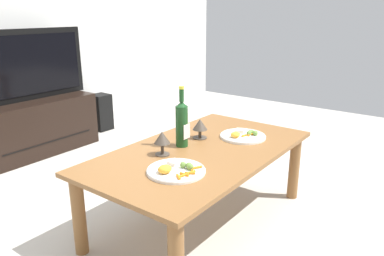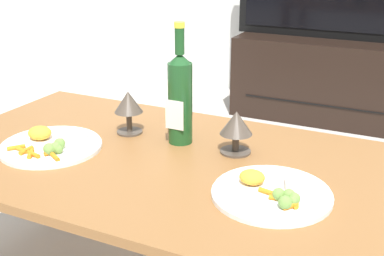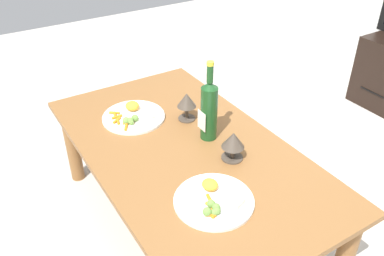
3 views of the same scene
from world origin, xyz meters
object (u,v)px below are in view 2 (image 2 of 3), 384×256
(wine_bottle, at_px, (180,96))
(dinner_plate_right, at_px, (272,192))
(tv_stand, at_px, (326,78))
(goblet_right, at_px, (236,125))
(dinner_plate_left, at_px, (51,145))
(dining_table, at_px, (166,180))
(goblet_left, at_px, (128,104))

(wine_bottle, height_order, dinner_plate_right, wine_bottle)
(tv_stand, relative_size, wine_bottle, 2.94)
(tv_stand, xyz_separation_m, goblet_right, (0.09, -1.78, 0.31))
(dinner_plate_left, height_order, dinner_plate_right, dinner_plate_left)
(dinner_plate_left, xyz_separation_m, dinner_plate_right, (0.67, 0.00, -0.00))
(dining_table, xyz_separation_m, tv_stand, (0.06, 1.90, -0.16))
(dinner_plate_left, bearing_deg, goblet_right, 22.96)
(goblet_left, distance_m, goblet_right, 0.36)
(wine_bottle, height_order, dinner_plate_left, wine_bottle)
(tv_stand, bearing_deg, dining_table, -91.96)
(dinner_plate_left, relative_size, dinner_plate_right, 1.02)
(dining_table, height_order, dinner_plate_right, dinner_plate_right)
(tv_stand, xyz_separation_m, goblet_left, (-0.26, -1.78, 0.32))
(goblet_right, relative_size, dinner_plate_left, 0.42)
(dining_table, relative_size, goblet_right, 11.22)
(wine_bottle, relative_size, goblet_right, 2.89)
(dinner_plate_right, bearing_deg, goblet_left, 158.55)
(dining_table, bearing_deg, wine_bottle, 98.13)
(dining_table, xyz_separation_m, goblet_left, (-0.20, 0.12, 0.16))
(goblet_right, bearing_deg, goblet_left, 180.00)
(goblet_left, bearing_deg, tv_stand, 81.66)
(goblet_right, bearing_deg, dinner_plate_left, -157.04)
(goblet_right, bearing_deg, wine_bottle, 179.13)
(goblet_left, bearing_deg, dinner_plate_left, -123.28)
(tv_stand, xyz_separation_m, wine_bottle, (-0.08, -1.77, 0.37))
(wine_bottle, bearing_deg, goblet_right, -0.87)
(goblet_left, height_order, dinner_plate_right, goblet_left)
(dining_table, xyz_separation_m, goblet_right, (0.16, 0.12, 0.15))
(goblet_left, bearing_deg, dining_table, -32.17)
(dining_table, relative_size, tv_stand, 1.32)
(goblet_right, bearing_deg, tv_stand, 93.05)
(tv_stand, bearing_deg, wine_bottle, -92.68)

